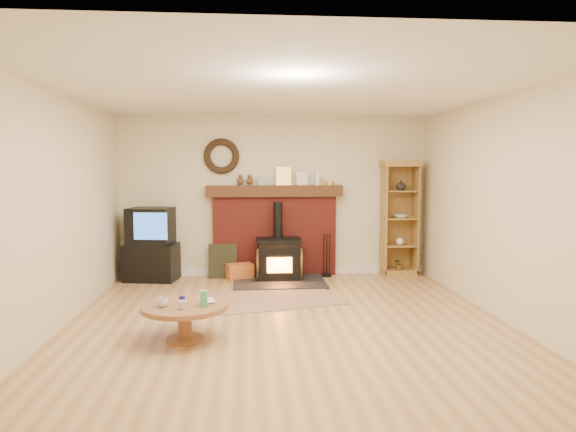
{
  "coord_description": "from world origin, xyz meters",
  "views": [
    {
      "loc": [
        -0.45,
        -5.64,
        1.77
      ],
      "look_at": [
        0.09,
        1.0,
        1.14
      ],
      "focal_mm": 32.0,
      "sensor_mm": 36.0,
      "label": 1
    }
  ],
  "objects": [
    {
      "name": "curio_cabinet",
      "position": [
        2.04,
        2.55,
        0.95
      ],
      "size": [
        0.61,
        0.44,
        1.89
      ],
      "color": "brown",
      "rests_on": "ground"
    },
    {
      "name": "tv_unit",
      "position": [
        -1.95,
        2.47,
        0.55
      ],
      "size": [
        0.86,
        0.66,
        1.14
      ],
      "color": "black",
      "rests_on": "ground"
    },
    {
      "name": "area_rug",
      "position": [
        -0.09,
        1.16,
        0.01
      ],
      "size": [
        1.94,
        1.55,
        0.01
      ],
      "primitive_type": "cube",
      "rotation": [
        0.0,
        0.0,
        0.24
      ],
      "color": "brown",
      "rests_on": "ground"
    },
    {
      "name": "ground",
      "position": [
        0.0,
        0.0,
        0.0
      ],
      "size": [
        5.5,
        5.5,
        0.0
      ],
      "primitive_type": "plane",
      "color": "#A57545",
      "rests_on": "ground"
    },
    {
      "name": "wood_stove",
      "position": [
        0.04,
        2.27,
        0.32
      ],
      "size": [
        1.4,
        1.0,
        1.22
      ],
      "color": "black",
      "rests_on": "ground"
    },
    {
      "name": "coffee_table",
      "position": [
        -1.09,
        -0.45,
        0.31
      ],
      "size": [
        0.89,
        0.89,
        0.54
      ],
      "color": "brown",
      "rests_on": "ground"
    },
    {
      "name": "leaning_painting",
      "position": [
        -0.84,
        2.55,
        0.27
      ],
      "size": [
        0.45,
        0.12,
        0.54
      ],
      "primitive_type": "cube",
      "rotation": [
        -0.17,
        0.0,
        0.0
      ],
      "color": "black",
      "rests_on": "ground"
    },
    {
      "name": "fire_tools",
      "position": [
        0.84,
        2.5,
        0.13
      ],
      "size": [
        0.16,
        0.16,
        0.7
      ],
      "color": "black",
      "rests_on": "ground"
    },
    {
      "name": "room_shell",
      "position": [
        -0.02,
        0.09,
        1.72
      ],
      "size": [
        5.02,
        5.52,
        2.61
      ],
      "color": "beige",
      "rests_on": "ground"
    },
    {
      "name": "chimney_breast",
      "position": [
        0.0,
        2.67,
        0.8
      ],
      "size": [
        2.2,
        0.22,
        1.78
      ],
      "color": "maroon",
      "rests_on": "ground"
    },
    {
      "name": "firelog_box",
      "position": [
        -0.57,
        2.4,
        0.12
      ],
      "size": [
        0.46,
        0.36,
        0.25
      ],
      "primitive_type": "cube",
      "rotation": [
        0.0,
        0.0,
        0.3
      ],
      "color": "gold",
      "rests_on": "ground"
    }
  ]
}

